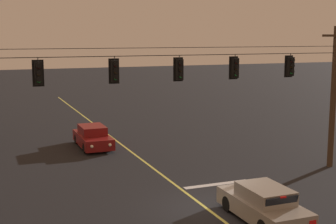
% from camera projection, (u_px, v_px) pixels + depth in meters
% --- Properties ---
extents(ground_plane, '(180.00, 180.00, 0.00)m').
position_uv_depth(ground_plane, '(207.00, 208.00, 19.81)').
color(ground_plane, black).
extents(lane_centre_stripe, '(0.14, 60.00, 0.01)m').
position_uv_depth(lane_centre_stripe, '(137.00, 156.00, 28.41)').
color(lane_centre_stripe, '#D1C64C').
rests_on(lane_centre_stripe, ground).
extents(stop_bar_paint, '(3.40, 0.36, 0.01)m').
position_uv_depth(stop_bar_paint, '(217.00, 184.00, 23.04)').
color(stop_bar_paint, silver).
rests_on(stop_bar_paint, ground).
extents(signal_span_assembly, '(20.16, 0.32, 7.61)m').
position_uv_depth(signal_span_assembly, '(176.00, 104.00, 22.28)').
color(signal_span_assembly, '#423021').
rests_on(signal_span_assembly, ground).
extents(traffic_light_leftmost, '(0.48, 0.41, 1.22)m').
position_uv_depth(traffic_light_leftmost, '(39.00, 73.00, 19.76)').
color(traffic_light_leftmost, black).
extents(traffic_light_left_inner, '(0.48, 0.41, 1.22)m').
position_uv_depth(traffic_light_left_inner, '(115.00, 71.00, 20.95)').
color(traffic_light_left_inner, black).
extents(traffic_light_centre, '(0.48, 0.41, 1.22)m').
position_uv_depth(traffic_light_centre, '(179.00, 69.00, 22.07)').
color(traffic_light_centre, black).
extents(traffic_light_right_inner, '(0.48, 0.41, 1.22)m').
position_uv_depth(traffic_light_right_inner, '(235.00, 68.00, 23.14)').
color(traffic_light_right_inner, black).
extents(traffic_light_rightmost, '(0.48, 0.41, 1.22)m').
position_uv_depth(traffic_light_rightmost, '(290.00, 66.00, 24.31)').
color(traffic_light_rightmost, black).
extents(car_waiting_near_lane, '(1.80, 4.33, 1.39)m').
position_uv_depth(car_waiting_near_lane, '(263.00, 204.00, 18.42)').
color(car_waiting_near_lane, gray).
rests_on(car_waiting_near_lane, ground).
extents(car_oncoming_lead, '(1.80, 4.42, 1.39)m').
position_uv_depth(car_oncoming_lead, '(93.00, 137.00, 30.66)').
color(car_oncoming_lead, maroon).
rests_on(car_oncoming_lead, ground).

